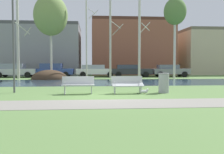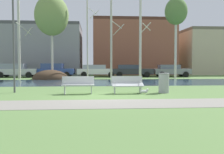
# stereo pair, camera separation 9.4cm
# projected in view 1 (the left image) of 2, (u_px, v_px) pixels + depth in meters

# --- Properties ---
(ground_plane) EXTENTS (120.00, 120.00, 0.00)m
(ground_plane) POSITION_uv_depth(u_px,v_px,m) (98.00, 81.00, 21.60)
(ground_plane) COLOR #5B7F42
(paved_path_strip) EXTENTS (60.00, 2.18, 0.01)m
(paved_path_strip) POSITION_uv_depth(u_px,v_px,m) (107.00, 104.00, 9.46)
(paved_path_strip) COLOR gray
(paved_path_strip) RESTS_ON ground
(river_band) EXTENTS (80.00, 7.43, 0.01)m
(river_band) POSITION_uv_depth(u_px,v_px,m) (98.00, 82.00, 20.74)
(river_band) COLOR #2D475B
(river_band) RESTS_ON ground
(soil_mound) EXTENTS (3.52, 3.18, 1.84)m
(soil_mound) POSITION_uv_depth(u_px,v_px,m) (49.00, 79.00, 25.09)
(soil_mound) COLOR #423021
(soil_mound) RESTS_ON ground
(bench_left) EXTENTS (1.61, 0.60, 0.87)m
(bench_left) POSITION_uv_depth(u_px,v_px,m) (78.00, 84.00, 12.62)
(bench_left) COLOR #B2B5B7
(bench_left) RESTS_ON ground
(bench_right) EXTENTS (1.61, 0.59, 0.87)m
(bench_right) POSITION_uv_depth(u_px,v_px,m) (127.00, 84.00, 12.83)
(bench_right) COLOR #B2B5B7
(bench_right) RESTS_ON ground
(trash_bin) EXTENTS (0.56, 0.56, 1.02)m
(trash_bin) POSITION_uv_depth(u_px,v_px,m) (164.00, 83.00, 13.13)
(trash_bin) COLOR #999B9E
(trash_bin) RESTS_ON ground
(seagull) EXTENTS (0.46, 0.17, 0.27)m
(seagull) POSITION_uv_depth(u_px,v_px,m) (145.00, 91.00, 12.63)
(seagull) COLOR white
(seagull) RESTS_ON ground
(streetlamp) EXTENTS (0.32, 0.32, 5.55)m
(streetlamp) POSITION_uv_depth(u_px,v_px,m) (13.00, 21.00, 12.99)
(streetlamp) COLOR #4C4C51
(streetlamp) RESTS_ON ground
(birch_far_left) EXTENTS (1.53, 2.66, 8.24)m
(birch_far_left) POSITION_uv_depth(u_px,v_px,m) (18.00, 37.00, 25.32)
(birch_far_left) COLOR beige
(birch_far_left) RESTS_ON ground
(birch_left) EXTENTS (3.35, 3.35, 8.32)m
(birch_left) POSITION_uv_depth(u_px,v_px,m) (51.00, 15.00, 25.13)
(birch_left) COLOR #BCB7A8
(birch_left) RESTS_ON ground
(birch_center_left) EXTENTS (1.30, 2.31, 9.03)m
(birch_center_left) POSITION_uv_depth(u_px,v_px,m) (87.00, 34.00, 26.35)
(birch_center_left) COLOR beige
(birch_center_left) RESTS_ON ground
(birch_center) EXTENTS (1.47, 2.45, 8.20)m
(birch_center) POSITION_uv_depth(u_px,v_px,m) (111.00, 39.00, 26.78)
(birch_center) COLOR #BCB7A8
(birch_center) RESTS_ON ground
(birch_center_right) EXTENTS (1.27, 2.22, 8.82)m
(birch_center_right) POSITION_uv_depth(u_px,v_px,m) (140.00, 36.00, 27.13)
(birch_center_right) COLOR beige
(birch_center_right) RESTS_ON ground
(birch_right) EXTENTS (2.30, 2.30, 8.84)m
(birch_right) POSITION_uv_depth(u_px,v_px,m) (175.00, 12.00, 26.14)
(birch_right) COLOR beige
(birch_right) RESTS_ON ground
(parked_van_nearest_silver) EXTENTS (4.70, 2.12, 1.54)m
(parked_van_nearest_silver) POSITION_uv_depth(u_px,v_px,m) (15.00, 70.00, 28.23)
(parked_van_nearest_silver) COLOR #B2B5BC
(parked_van_nearest_silver) RESTS_ON ground
(parked_sedan_second_blue) EXTENTS (4.31, 2.23, 1.56)m
(parked_sedan_second_blue) POSITION_uv_depth(u_px,v_px,m) (54.00, 70.00, 28.83)
(parked_sedan_second_blue) COLOR #2D4793
(parked_sedan_second_blue) RESTS_ON ground
(parked_hatch_third_white) EXTENTS (4.68, 2.19, 1.40)m
(parked_hatch_third_white) POSITION_uv_depth(u_px,v_px,m) (96.00, 70.00, 29.17)
(parked_hatch_third_white) COLOR silver
(parked_hatch_third_white) RESTS_ON ground
(parked_wagon_fourth_dark) EXTENTS (4.74, 2.27, 1.41)m
(parked_wagon_fourth_dark) POSITION_uv_depth(u_px,v_px,m) (131.00, 70.00, 29.31)
(parked_wagon_fourth_dark) COLOR #282B30
(parked_wagon_fourth_dark) RESTS_ON ground
(parked_suv_fifth_grey) EXTENTS (4.22, 2.26, 1.41)m
(parked_suv_fifth_grey) POSITION_uv_depth(u_px,v_px,m) (170.00, 70.00, 29.54)
(parked_suv_fifth_grey) COLOR slate
(parked_suv_fifth_grey) RESTS_ON ground
(building_grey_warehouse) EXTENTS (11.40, 8.93, 6.78)m
(building_grey_warehouse) POSITION_uv_depth(u_px,v_px,m) (39.00, 50.00, 35.47)
(building_grey_warehouse) COLOR gray
(building_grey_warehouse) RESTS_ON ground
(building_brick_low) EXTENTS (11.29, 8.63, 7.69)m
(building_brick_low) POSITION_uv_depth(u_px,v_px,m) (130.00, 48.00, 37.47)
(building_brick_low) COLOR brown
(building_brick_low) RESTS_ON ground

